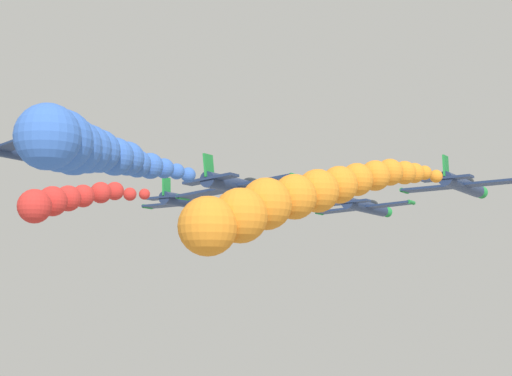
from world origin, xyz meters
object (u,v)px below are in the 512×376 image
object	(u,v)px
airplane_right_outer	(2,150)
airplane_left_outer	(241,186)
airplane_left_inner	(193,202)
airplane_lead	(366,207)
airplane_right_inner	(463,185)

from	to	relation	value
airplane_right_outer	airplane_left_outer	bearing A→B (deg)	-0.50
airplane_left_inner	airplane_right_outer	distance (m)	17.17
airplane_left_inner	airplane_right_outer	bearing A→B (deg)	-130.76
airplane_lead	airplane_right_inner	bearing A→B (deg)	-39.43
airplane_right_inner	airplane_right_outer	bearing A→B (deg)	-158.59
airplane_left_inner	airplane_right_outer	size ratio (longest dim) A/B	1.00
airplane_lead	airplane_right_outer	bearing A→B (deg)	-134.21
airplane_right_inner	airplane_left_outer	size ratio (longest dim) A/B	1.00
airplane_left_inner	airplane_right_outer	xyz separation A→B (m)	(-10.94, -12.69, 3.76)
airplane_right_inner	airplane_right_outer	size ratio (longest dim) A/B	1.00
airplane_right_inner	airplane_left_outer	distance (m)	18.48
airplane_left_inner	airplane_right_inner	size ratio (longest dim) A/B	1.00
airplane_lead	airplane_left_outer	bearing A→B (deg)	-89.76
airplane_right_inner	airplane_lead	bearing A→B (deg)	140.57
airplane_lead	airplane_left_outer	xyz separation A→B (m)	(0.10, -23.97, -0.68)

